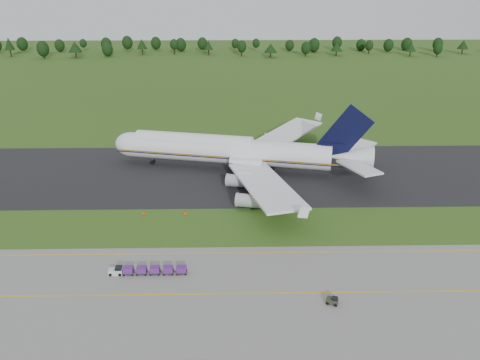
{
  "coord_description": "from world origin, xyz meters",
  "views": [
    {
      "loc": [
        3.62,
        -83.4,
        46.91
      ],
      "look_at": [
        5.24,
        2.0,
        9.48
      ],
      "focal_mm": 35.0,
      "sensor_mm": 36.0,
      "label": 1
    }
  ],
  "objects_px": {
    "aircraft": "(233,150)",
    "baggage_train": "(147,270)",
    "edge_markers": "(165,214)",
    "utility_cart": "(332,301)"
  },
  "relations": [
    {
      "from": "aircraft",
      "to": "baggage_train",
      "type": "bearing_deg",
      "value": -107.82
    },
    {
      "from": "baggage_train",
      "to": "utility_cart",
      "type": "bearing_deg",
      "value": -15.86
    },
    {
      "from": "baggage_train",
      "to": "edge_markers",
      "type": "bearing_deg",
      "value": 89.32
    },
    {
      "from": "aircraft",
      "to": "utility_cart",
      "type": "xyz_separation_m",
      "value": [
        15.19,
        -54.97,
        -4.94
      ]
    },
    {
      "from": "edge_markers",
      "to": "baggage_train",
      "type": "bearing_deg",
      "value": -90.68
    },
    {
      "from": "utility_cart",
      "to": "aircraft",
      "type": "bearing_deg",
      "value": 105.45
    },
    {
      "from": "utility_cart",
      "to": "edge_markers",
      "type": "distance_m",
      "value": 42.4
    },
    {
      "from": "aircraft",
      "to": "baggage_train",
      "type": "height_order",
      "value": "aircraft"
    },
    {
      "from": "aircraft",
      "to": "utility_cart",
      "type": "bearing_deg",
      "value": -74.55
    },
    {
      "from": "baggage_train",
      "to": "utility_cart",
      "type": "distance_m",
      "value": 31.3
    }
  ]
}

